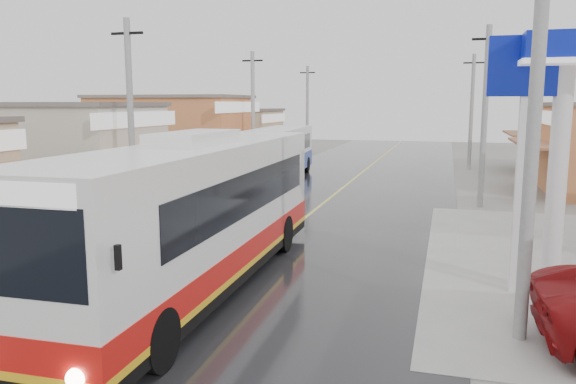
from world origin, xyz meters
The scene contains 12 objects.
ground centered at (0.00, 0.00, 0.00)m, with size 120.00×120.00×0.00m, color slate.
road centered at (0.00, 15.00, 0.01)m, with size 12.00×90.00×0.02m, color black.
centre_line centered at (0.00, 15.00, 0.02)m, with size 0.15×90.00×0.01m, color #D8CC4C.
shopfronts_left centered at (-13.00, 18.00, 0.00)m, with size 11.00×44.00×5.20m, color tan, non-canonical shape.
utility_poles_left centered at (-7.00, 16.00, 0.00)m, with size 1.60×50.00×8.00m, color gray, non-canonical shape.
utility_poles_right centered at (7.00, 15.00, 0.00)m, with size 1.60×36.00×8.00m, color gray, non-canonical shape.
coach_bus centered at (-0.46, 1.22, 1.90)m, with size 3.04×12.67×3.94m.
second_bus centered at (-4.54, 21.89, 1.68)m, with size 3.19×9.53×3.11m.
cyclist centered at (-4.36, 3.28, 0.64)m, with size 0.89×1.88×1.95m.
tricycle_near centered at (-7.39, 10.51, 0.91)m, with size 1.43×2.12×1.59m.
tricycle_far centered at (-8.49, 11.71, 1.04)m, with size 2.34×2.61×1.83m.
tyre_stack centered at (-7.15, 6.90, 0.20)m, with size 0.78×0.78×0.40m.
Camera 1 is at (5.45, -11.40, 4.63)m, focal length 35.00 mm.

